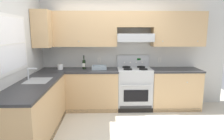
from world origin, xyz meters
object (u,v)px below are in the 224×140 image
(stove, at_px, (134,88))
(bowl, at_px, (99,68))
(wine_bottle, at_px, (84,64))
(paper_towel_roll, at_px, (60,67))

(stove, distance_m, bowl, 0.92)
(wine_bottle, bearing_deg, paper_towel_roll, -174.92)
(wine_bottle, height_order, bowl, wine_bottle)
(stove, xyz_separation_m, paper_towel_roll, (-1.68, 0.04, 0.49))
(bowl, bearing_deg, wine_bottle, 171.06)
(wine_bottle, bearing_deg, stove, -4.17)
(stove, height_order, paper_towel_roll, stove)
(wine_bottle, xyz_separation_m, bowl, (0.35, -0.06, -0.10))
(wine_bottle, relative_size, paper_towel_roll, 2.50)
(wine_bottle, relative_size, bowl, 0.94)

